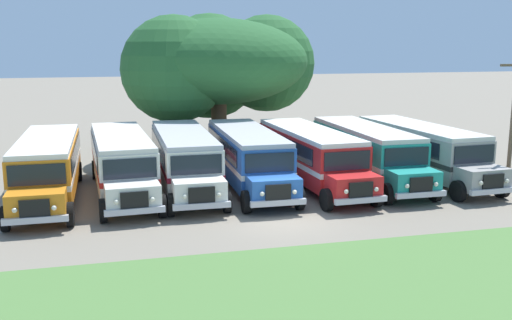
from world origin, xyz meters
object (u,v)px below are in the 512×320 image
Objects in this scene: parked_bus_slot_4 at (311,154)px; broad_shade_tree at (218,64)px; parked_bus_slot_3 at (248,155)px; parked_bus_slot_6 at (421,149)px; parked_bus_slot_1 at (122,160)px; parked_bus_slot_2 at (184,157)px; parked_bus_slot_5 at (367,150)px; parked_bus_slot_0 at (48,165)px.

parked_bus_slot_4 is 0.83× the size of broad_shade_tree.
parked_bus_slot_3 is at bearing -92.03° from broad_shade_tree.
parked_bus_slot_1 is at bearing -96.17° from parked_bus_slot_6.
parked_bus_slot_6 is at bearing -48.90° from broad_shade_tree.
parked_bus_slot_1 is 1.00× the size of parked_bus_slot_2.
parked_bus_slot_4 is (6.39, -0.80, 0.00)m from parked_bus_slot_2.
parked_bus_slot_2 is 9.62m from parked_bus_slot_5.
parked_bus_slot_0 is 9.64m from parked_bus_slot_3.
parked_bus_slot_3 is at bearing 85.11° from parked_bus_slot_1.
parked_bus_slot_5 is 3.09m from parked_bus_slot_6.
parked_bus_slot_2 is 1.00× the size of parked_bus_slot_5.
parked_bus_slot_0 and parked_bus_slot_6 have the same top height.
parked_bus_slot_0 and parked_bus_slot_5 have the same top height.
parked_bus_slot_2 and parked_bus_slot_5 have the same top height.
parked_bus_slot_5 is at bearing 91.81° from parked_bus_slot_4.
parked_bus_slot_0 is 19.14m from parked_bus_slot_6.
parked_bus_slot_1 and parked_bus_slot_5 have the same top height.
parked_bus_slot_4 is at bearing 83.44° from parked_bus_slot_2.
parked_bus_slot_4 is at bearing 82.40° from parked_bus_slot_3.
parked_bus_slot_5 is (6.42, -0.24, 0.00)m from parked_bus_slot_3.
parked_bus_slot_4 is 3.22m from parked_bus_slot_5.
parked_bus_slot_1 is at bearing -91.09° from parked_bus_slot_3.
parked_bus_slot_3 is 1.00× the size of parked_bus_slot_5.
parked_bus_slot_0 and parked_bus_slot_1 have the same top height.
parked_bus_slot_4 is 1.00× the size of parked_bus_slot_5.
parked_bus_slot_0 is 1.00× the size of parked_bus_slot_4.
parked_bus_slot_3 is (3.19, -0.32, 0.00)m from parked_bus_slot_2.
parked_bus_slot_4 is at bearing -85.67° from parked_bus_slot_5.
parked_bus_slot_5 is (16.06, -0.17, 0.00)m from parked_bus_slot_0.
parked_bus_slot_6 is (3.07, -0.27, 0.00)m from parked_bus_slot_5.
broad_shade_tree is (10.00, 10.03, 4.20)m from parked_bus_slot_0.
parked_bus_slot_0 is 1.00× the size of parked_bus_slot_5.
parked_bus_slot_3 and parked_bus_slot_6 have the same top height.
parked_bus_slot_6 is 14.52m from broad_shade_tree.
parked_bus_slot_2 is at bearing -110.19° from broad_shade_tree.
parked_bus_slot_3 is 0.83× the size of broad_shade_tree.
parked_bus_slot_2 is at bearing 93.59° from parked_bus_slot_0.
parked_bus_slot_6 is at bearing 88.76° from parked_bus_slot_0.
parked_bus_slot_5 is at bearing 89.46° from parked_bus_slot_0.
parked_bus_slot_0 is 16.06m from parked_bus_slot_5.
parked_bus_slot_0 is at bearing -94.86° from parked_bus_slot_6.
parked_bus_slot_1 is 15.75m from parked_bus_slot_6.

